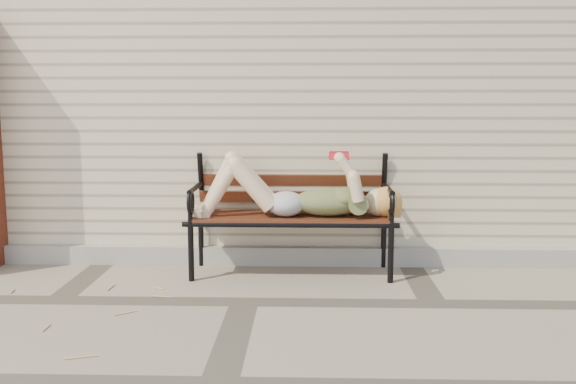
{
  "coord_description": "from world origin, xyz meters",
  "views": [
    {
      "loc": [
        0.42,
        -4.09,
        1.33
      ],
      "look_at": [
        0.27,
        0.66,
        0.64
      ],
      "focal_mm": 40.0,
      "sensor_mm": 36.0,
      "label": 1
    }
  ],
  "objects": [
    {
      "name": "ground",
      "position": [
        0.0,
        0.0,
        0.0
      ],
      "size": [
        80.0,
        80.0,
        0.0
      ],
      "primitive_type": "plane",
      "color": "gray",
      "rests_on": "ground"
    },
    {
      "name": "reading_woman",
      "position": [
        0.31,
        0.68,
        0.64
      ],
      "size": [
        1.57,
        0.36,
        0.49
      ],
      "color": "#0A3B46",
      "rests_on": "ground"
    },
    {
      "name": "foundation_strip",
      "position": [
        0.0,
        0.97,
        0.07
      ],
      "size": [
        8.0,
        0.1,
        0.15
      ],
      "primitive_type": "cube",
      "color": "#A09A90",
      "rests_on": "ground"
    },
    {
      "name": "garden_bench",
      "position": [
        0.29,
        0.81,
        0.6
      ],
      "size": [
        1.66,
        0.66,
        1.08
      ],
      "color": "black",
      "rests_on": "ground"
    },
    {
      "name": "house_wall",
      "position": [
        0.0,
        3.0,
        1.5
      ],
      "size": [
        8.0,
        4.0,
        3.0
      ],
      "primitive_type": "cube",
      "color": "beige",
      "rests_on": "ground"
    }
  ]
}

